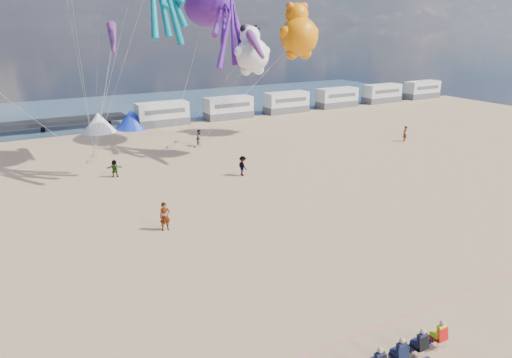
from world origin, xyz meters
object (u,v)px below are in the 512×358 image
object	(u,v)px
beachgoer_2	(243,166)
sandbag_d	(178,141)
spectator_row	(398,351)
tent_blue	(132,119)
motorhome_3	(337,98)
standing_person	(165,216)
sandbag_e	(95,156)
motorhome_5	(422,90)
beachgoer_1	(199,138)
sandbag_b	(169,147)
beachgoer_4	(115,169)
sandbag_a	(90,161)
kite_teddy_orange	(299,36)
tent_white	(99,122)
motorhome_4	(382,93)
kite_octopus_purple	(208,4)
windsock_mid	(254,42)
windsock_right	(113,39)
sandbag_c	(197,146)
beachgoer_5	(405,134)
kite_panda	(252,55)
motorhome_0	(162,114)
motorhome_2	(286,102)

from	to	relation	value
beachgoer_2	sandbag_d	bearing A→B (deg)	-0.83
spectator_row	tent_blue	bearing A→B (deg)	87.48
motorhome_3	standing_person	world-z (taller)	motorhome_3
sandbag_e	motorhome_5	bearing A→B (deg)	10.92
spectator_row	beachgoer_2	xyz separation A→B (m)	(5.55, 23.57, 0.22)
beachgoer_1	sandbag_b	world-z (taller)	beachgoer_1
beachgoer_4	sandbag_a	xyz separation A→B (m)	(-1.09, 5.53, -0.65)
beachgoer_1	motorhome_3	bearing A→B (deg)	-25.11
standing_person	sandbag_d	bearing A→B (deg)	72.20
tent_blue	beachgoer_2	xyz separation A→B (m)	(3.48, -23.50, -0.33)
tent_blue	beachgoer_1	size ratio (longest dim) A/B	2.21
sandbag_e	kite_teddy_orange	size ratio (longest dim) A/B	0.07
tent_white	beachgoer_4	xyz separation A→B (m)	(-2.31, -18.54, -0.44)
motorhome_4	beachgoer_4	xyz separation A→B (m)	(-48.31, -18.54, -0.74)
motorhome_3	motorhome_4	xyz separation A→B (m)	(9.50, 0.00, 0.00)
motorhome_4	tent_blue	xyz separation A→B (m)	(-42.00, 0.00, -0.30)
beachgoer_4	kite_octopus_purple	xyz separation A→B (m)	(12.41, 7.49, 13.67)
sandbag_d	windsock_mid	distance (m)	15.53
windsock_mid	windsock_right	world-z (taller)	windsock_right
beachgoer_1	sandbag_a	bearing A→B (deg)	135.23
beachgoer_4	kite_teddy_orange	size ratio (longest dim) A/B	0.21
standing_person	beachgoer_4	size ratio (longest dim) A/B	1.23
motorhome_3	sandbag_e	size ratio (longest dim) A/B	13.20
sandbag_d	sandbag_e	xyz separation A→B (m)	(-9.27, -1.71, 0.00)
sandbag_c	kite_octopus_purple	xyz separation A→B (m)	(2.41, 1.54, 14.33)
motorhome_5	kite_teddy_orange	distance (m)	38.60
tent_white	sandbag_d	bearing A→B (deg)	-55.23
motorhome_3	beachgoer_1	xyz separation A→B (m)	(-28.42, -12.27, -0.60)
tent_white	sandbag_c	distance (m)	14.80
sandbag_a	sandbag_d	distance (m)	10.59
beachgoer_5	beachgoer_1	bearing A→B (deg)	-57.55
motorhome_5	kite_octopus_purple	xyz separation A→B (m)	(-45.40, -11.05, 12.94)
beachgoer_5	kite_panda	xyz separation A→B (m)	(-17.75, 3.04, 8.89)
motorhome_0	kite_panda	world-z (taller)	kite_panda
sandbag_a	kite_teddy_orange	bearing A→B (deg)	0.82
sandbag_b	motorhome_4	bearing A→B (deg)	15.52
motorhome_4	beachgoer_5	size ratio (longest dim) A/B	3.83
standing_person	beachgoer_4	xyz separation A→B (m)	(-0.36, 12.44, -0.17)
motorhome_5	sandbag_e	world-z (taller)	motorhome_5
tent_blue	kite_panda	distance (m)	21.55
motorhome_5	kite_teddy_orange	xyz separation A→B (m)	(-35.15, -12.67, 9.68)
motorhome_5	standing_person	bearing A→B (deg)	-151.67
motorhome_5	tent_white	xyz separation A→B (m)	(-55.50, 0.00, -0.30)
motorhome_5	motorhome_4	bearing A→B (deg)	180.00
tent_blue	sandbag_b	bearing A→B (deg)	-85.10
tent_white	spectator_row	bearing A→B (deg)	-87.65
windsock_right	tent_blue	bearing A→B (deg)	84.44
motorhome_2	kite_teddy_orange	xyz separation A→B (m)	(-6.65, -12.67, 9.68)
tent_blue	sandbag_e	xyz separation A→B (m)	(-6.66, -11.22, -1.09)
sandbag_e	windsock_right	bearing A→B (deg)	-25.37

